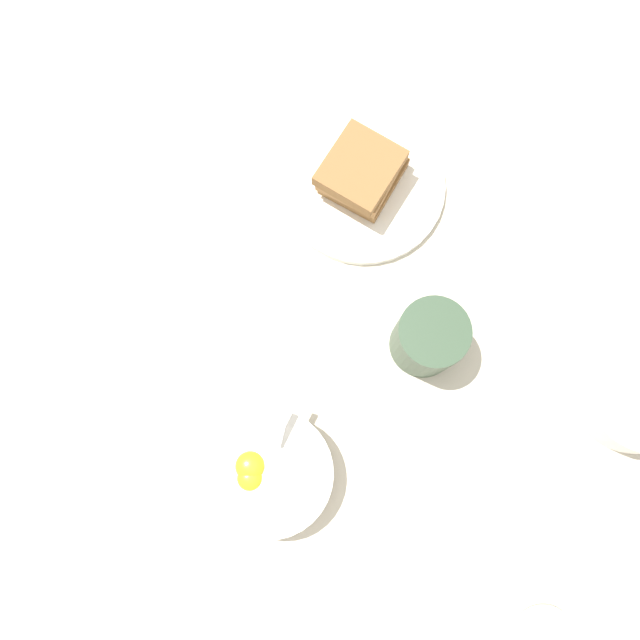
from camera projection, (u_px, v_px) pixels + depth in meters
The scene contains 7 objects.
ground_plane at pixel (426, 443), 0.71m from camera, with size 3.00×3.00×0.00m, color beige.
egg_bowl at pixel (271, 472), 0.68m from camera, with size 0.15×0.13×0.08m.
toast_plate at pixel (363, 186), 0.76m from camera, with size 0.20×0.20×0.01m.
toast_sandwich at pixel (362, 172), 0.73m from camera, with size 0.10×0.09×0.05m.
soup_spoon at pixel (556, 621), 0.66m from camera, with size 0.12×0.14×0.03m.
congee_bowl at pixel (640, 389), 0.69m from camera, with size 0.14×0.14×0.05m.
drinking_cup at pixel (429, 338), 0.68m from camera, with size 0.08×0.08×0.09m.
Camera 1 is at (-0.05, 0.11, 0.72)m, focal length 35.00 mm.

